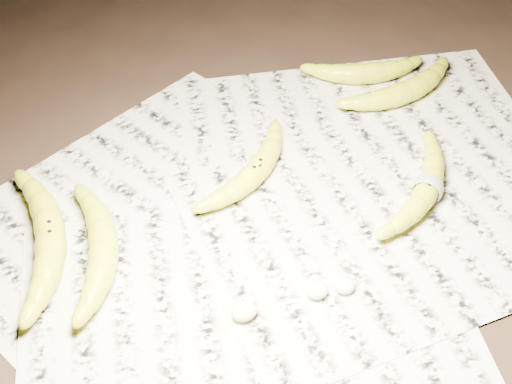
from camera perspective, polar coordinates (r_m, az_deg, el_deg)
name	(u,v)px	position (r m, az deg, el deg)	size (l,w,h in m)	color
ground	(272,208)	(1.01, 1.29, -1.33)	(3.00, 3.00, 0.00)	black
newspaper_patch	(283,212)	(1.00, 2.17, -1.59)	(0.90, 0.70, 0.01)	#BAB4A0
banana_left_a	(50,235)	(0.98, -16.16, -3.33)	(0.24, 0.07, 0.04)	#ACBE17
banana_left_b	(103,246)	(0.95, -12.13, -4.21)	(0.20, 0.06, 0.04)	#ACBE17
banana_center	(256,169)	(1.03, 0.00, 1.82)	(0.19, 0.06, 0.04)	#ACBE17
banana_taped	(428,187)	(1.04, 13.61, 0.40)	(0.21, 0.06, 0.03)	#ACBE17
banana_upper_a	(407,90)	(1.20, 11.95, 8.01)	(0.20, 0.06, 0.04)	#ACBE17
banana_upper_b	(365,72)	(1.24, 8.70, 9.49)	(0.18, 0.06, 0.04)	#ACBE17
measuring_tape	(428,187)	(1.04, 13.61, 0.40)	(0.04, 0.04, 0.00)	white
flesh_chunk_a	(244,309)	(0.88, -0.95, -9.37)	(0.03, 0.03, 0.02)	beige
flesh_chunk_b	(318,289)	(0.90, 4.96, -7.74)	(0.03, 0.02, 0.02)	beige
flesh_chunk_c	(346,284)	(0.91, 7.18, -7.35)	(0.03, 0.02, 0.02)	beige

